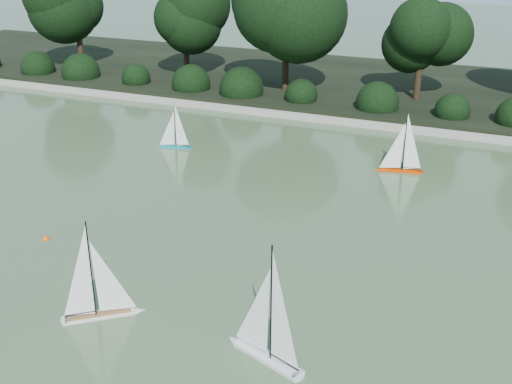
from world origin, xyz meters
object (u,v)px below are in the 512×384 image
sailboat_orange (397,161)px  sailboat_white_a (262,338)px  sailboat_white_b (104,301)px  race_buoy (46,240)px  sailboat_teal (172,140)px

sailboat_orange → sailboat_white_a: bearing=-92.0°
sailboat_white_b → race_buoy: (-2.39, 1.58, -0.25)m
sailboat_white_b → sailboat_teal: bearing=112.5°
sailboat_white_b → sailboat_orange: (2.66, 7.37, -0.02)m
sailboat_white_b → race_buoy: sailboat_white_b is taller
sailboat_white_a → race_buoy: sailboat_white_a is taller
sailboat_white_b → race_buoy: bearing=146.6°
sailboat_white_b → sailboat_orange: bearing=70.2°
sailboat_teal → race_buoy: 5.29m
sailboat_white_a → sailboat_white_b: bearing=-179.6°
sailboat_white_a → race_buoy: 5.05m
sailboat_white_a → sailboat_teal: bearing=127.5°
sailboat_white_a → sailboat_teal: size_ratio=1.43×
sailboat_teal → race_buoy: sailboat_teal is taller
sailboat_white_b → sailboat_teal: size_ratio=1.31×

